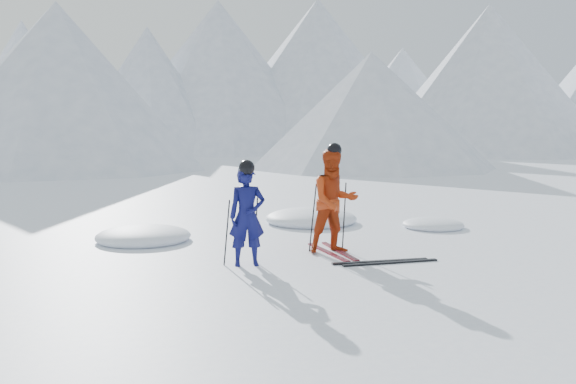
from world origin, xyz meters
name	(u,v)px	position (x,y,z in m)	size (l,w,h in m)	color
ground	(399,247)	(0.00, 0.00, 0.00)	(160.00, 160.00, 0.00)	white
mountain_range	(188,68)	(5.71, 35.31, 6.72)	(106.15, 62.94, 15.53)	#B2BCD1
skier_blue	(247,216)	(-3.14, -0.21, 0.82)	(0.59, 0.39, 1.63)	#0C0E4C
skier_red	(334,201)	(-1.35, 0.11, 0.94)	(0.91, 0.71, 1.88)	#AC300D
pole_blue_left	(227,233)	(-3.44, -0.06, 0.54)	(0.02, 0.02, 1.09)	black
pole_blue_right	(256,229)	(-2.89, 0.04, 0.54)	(0.02, 0.02, 1.09)	black
pole_red_left	(313,218)	(-1.65, 0.36, 0.63)	(0.02, 0.02, 1.25)	black
pole_red_right	(344,216)	(-1.05, 0.26, 0.63)	(0.02, 0.02, 1.25)	black
ski_worn_left	(328,252)	(-1.47, 0.11, 0.01)	(0.09, 1.70, 0.03)	black
ski_worn_right	(339,251)	(-1.23, 0.11, 0.01)	(0.09, 1.70, 0.03)	black
ski_loose_a	(380,261)	(-1.03, -0.94, 0.01)	(0.09, 1.70, 0.03)	black
ski_loose_b	(390,263)	(-0.93, -1.09, 0.01)	(0.09, 1.70, 0.03)	black
snow_lumps	(276,229)	(-1.26, 2.90, 0.00)	(7.95, 3.55, 0.48)	white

